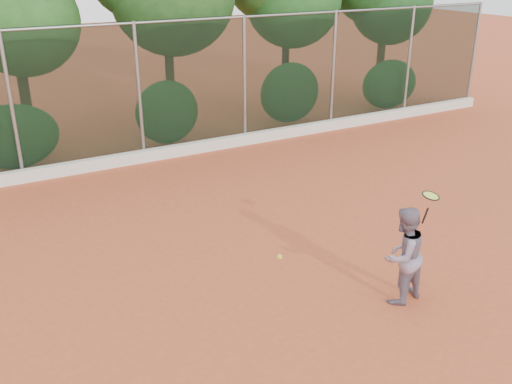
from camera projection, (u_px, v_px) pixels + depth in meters
ground at (286, 283)px, 9.33m from camera, size 80.00×80.00×0.00m
concrete_curb at (146, 156)px, 14.76m from camera, size 24.00×0.20×0.30m
tennis_player at (403, 255)px, 8.58m from camera, size 0.84×0.70×1.56m
chainlink_fence at (139, 89)px, 14.24m from camera, size 24.09×0.09×3.50m
tennis_racket at (430, 198)px, 8.42m from camera, size 0.35×0.35×0.53m
tennis_ball_in_flight at (280, 257)px, 7.33m from camera, size 0.07×0.07×0.07m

